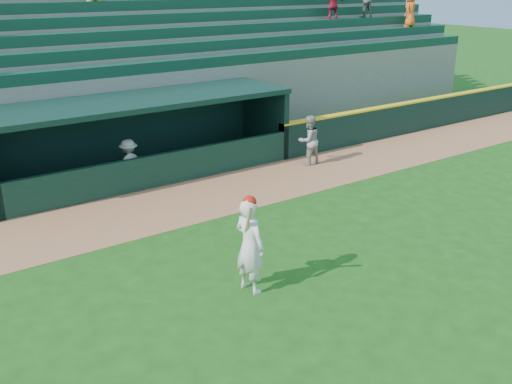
# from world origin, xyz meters

# --- Properties ---
(ground) EXTENTS (120.00, 120.00, 0.00)m
(ground) POSITION_xyz_m (0.00, 0.00, 0.00)
(ground) COLOR #174511
(ground) RESTS_ON ground
(warning_track) EXTENTS (40.00, 3.00, 0.01)m
(warning_track) POSITION_xyz_m (0.00, 4.90, 0.01)
(warning_track) COLOR #985F3C
(warning_track) RESTS_ON ground
(field_wall_right) EXTENTS (15.50, 0.30, 1.20)m
(field_wall_right) POSITION_xyz_m (12.25, 6.55, 0.60)
(field_wall_right) COLOR black
(field_wall_right) RESTS_ON ground
(wall_stripe_right) EXTENTS (15.50, 0.32, 0.06)m
(wall_stripe_right) POSITION_xyz_m (12.25, 6.55, 1.23)
(wall_stripe_right) COLOR gold
(wall_stripe_right) RESTS_ON field_wall_right
(dugout_player_front) EXTENTS (0.84, 0.67, 1.66)m
(dugout_player_front) POSITION_xyz_m (4.93, 5.61, 0.83)
(dugout_player_front) COLOR gray
(dugout_player_front) RESTS_ON ground
(dugout_player_inside) EXTENTS (1.05, 0.75, 1.48)m
(dugout_player_inside) POSITION_xyz_m (-0.86, 6.90, 0.74)
(dugout_player_inside) COLOR #959591
(dugout_player_inside) RESTS_ON ground
(dugout) EXTENTS (9.40, 2.80, 2.46)m
(dugout) POSITION_xyz_m (0.00, 8.00, 1.36)
(dugout) COLOR #63635F
(dugout) RESTS_ON ground
(stands) EXTENTS (34.50, 6.25, 7.48)m
(stands) POSITION_xyz_m (0.01, 12.57, 2.40)
(stands) COLOR slate
(stands) RESTS_ON ground
(batter_at_plate) EXTENTS (0.60, 0.86, 2.03)m
(batter_at_plate) POSITION_xyz_m (-1.31, -0.06, 1.01)
(batter_at_plate) COLOR silver
(batter_at_plate) RESTS_ON ground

